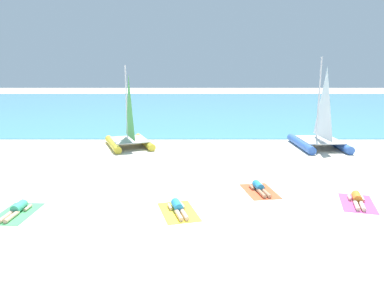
{
  "coord_description": "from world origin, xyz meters",
  "views": [
    {
      "loc": [
        -0.0,
        -11.14,
        4.77
      ],
      "look_at": [
        0.0,
        5.84,
        1.2
      ],
      "focal_mm": 35.04,
      "sensor_mm": 36.0,
      "label": 1
    }
  ],
  "objects_px": {
    "sunbather_leftmost": "(17,209)",
    "towel_rightmost": "(357,203)",
    "sunbather_center_right": "(259,188)",
    "towel_center_right": "(260,191)",
    "sunbather_center_left": "(178,208)",
    "towel_center_left": "(179,212)",
    "towel_leftmost": "(16,213)",
    "sailboat_blue": "(320,135)",
    "sailboat_yellow": "(129,135)",
    "sunbather_rightmost": "(357,199)"
  },
  "relations": [
    {
      "from": "sunbather_rightmost",
      "to": "sailboat_yellow",
      "type": "bearing_deg",
      "value": 151.27
    },
    {
      "from": "sailboat_blue",
      "to": "towel_leftmost",
      "type": "relative_size",
      "value": 2.77
    },
    {
      "from": "sailboat_blue",
      "to": "sunbather_center_right",
      "type": "distance_m",
      "value": 9.21
    },
    {
      "from": "sunbather_center_right",
      "to": "sunbather_rightmost",
      "type": "height_order",
      "value": "same"
    },
    {
      "from": "towel_leftmost",
      "to": "towel_rightmost",
      "type": "bearing_deg",
      "value": 4.62
    },
    {
      "from": "sailboat_yellow",
      "to": "sunbather_center_right",
      "type": "distance_m",
      "value": 10.27
    },
    {
      "from": "sailboat_blue",
      "to": "sunbather_center_right",
      "type": "height_order",
      "value": "sailboat_blue"
    },
    {
      "from": "towel_center_right",
      "to": "sunbather_rightmost",
      "type": "xyz_separation_m",
      "value": [
        3.24,
        -1.21,
        0.13
      ]
    },
    {
      "from": "towel_center_right",
      "to": "sunbather_center_right",
      "type": "distance_m",
      "value": 0.14
    },
    {
      "from": "sunbather_leftmost",
      "to": "sailboat_yellow",
      "type": "bearing_deg",
      "value": 81.96
    },
    {
      "from": "towel_rightmost",
      "to": "towel_center_right",
      "type": "bearing_deg",
      "value": 158.34
    },
    {
      "from": "sunbather_leftmost",
      "to": "towel_rightmost",
      "type": "bearing_deg",
      "value": 7.46
    },
    {
      "from": "sailboat_yellow",
      "to": "towel_center_left",
      "type": "height_order",
      "value": "sailboat_yellow"
    },
    {
      "from": "sunbather_leftmost",
      "to": "sunbather_center_right",
      "type": "xyz_separation_m",
      "value": [
        8.38,
        2.22,
        0.0
      ]
    },
    {
      "from": "towel_center_right",
      "to": "sunbather_rightmost",
      "type": "bearing_deg",
      "value": -20.56
    },
    {
      "from": "towel_center_right",
      "to": "towel_center_left",
      "type": "bearing_deg",
      "value": -145.97
    },
    {
      "from": "sailboat_blue",
      "to": "sunbather_center_left",
      "type": "bearing_deg",
      "value": -130.86
    },
    {
      "from": "towel_center_right",
      "to": "towel_rightmost",
      "type": "bearing_deg",
      "value": -21.66
    },
    {
      "from": "towel_leftmost",
      "to": "sunbather_rightmost",
      "type": "distance_m",
      "value": 11.68
    },
    {
      "from": "sailboat_yellow",
      "to": "sunbather_rightmost",
      "type": "relative_size",
      "value": 3.09
    },
    {
      "from": "towel_center_left",
      "to": "sailboat_yellow",
      "type": "bearing_deg",
      "value": 107.91
    },
    {
      "from": "towel_center_right",
      "to": "sailboat_yellow",
      "type": "bearing_deg",
      "value": 128.12
    },
    {
      "from": "sunbather_center_right",
      "to": "sailboat_blue",
      "type": "bearing_deg",
      "value": 49.02
    },
    {
      "from": "towel_center_left",
      "to": "sunbather_center_right",
      "type": "relative_size",
      "value": 1.21
    },
    {
      "from": "sailboat_yellow",
      "to": "sunbather_center_left",
      "type": "distance_m",
      "value": 10.65
    },
    {
      "from": "sunbather_leftmost",
      "to": "towel_center_left",
      "type": "relative_size",
      "value": 0.82
    },
    {
      "from": "sunbather_leftmost",
      "to": "towel_rightmost",
      "type": "relative_size",
      "value": 0.82
    },
    {
      "from": "towel_center_left",
      "to": "sunbather_center_left",
      "type": "height_order",
      "value": "sunbather_center_left"
    },
    {
      "from": "towel_rightmost",
      "to": "sunbather_center_left",
      "type": "bearing_deg",
      "value": -173.38
    },
    {
      "from": "towel_leftmost",
      "to": "sunbather_leftmost",
      "type": "xyz_separation_m",
      "value": [
        0.0,
        0.07,
        0.13
      ]
    },
    {
      "from": "sailboat_yellow",
      "to": "sunbather_center_right",
      "type": "xyz_separation_m",
      "value": [
        6.35,
        -8.04,
        -0.58
      ]
    },
    {
      "from": "towel_leftmost",
      "to": "sunbather_rightmost",
      "type": "relative_size",
      "value": 1.23
    },
    {
      "from": "sailboat_yellow",
      "to": "towel_leftmost",
      "type": "bearing_deg",
      "value": -121.56
    },
    {
      "from": "sunbather_center_left",
      "to": "towel_center_right",
      "type": "bearing_deg",
      "value": 18.21
    },
    {
      "from": "sailboat_blue",
      "to": "sunbather_center_left",
      "type": "relative_size",
      "value": 3.39
    },
    {
      "from": "sailboat_blue",
      "to": "sunbather_rightmost",
      "type": "height_order",
      "value": "sailboat_blue"
    },
    {
      "from": "towel_center_left",
      "to": "sunbather_rightmost",
      "type": "relative_size",
      "value": 1.23
    },
    {
      "from": "sunbather_center_right",
      "to": "towel_center_right",
      "type": "bearing_deg",
      "value": -90.0
    },
    {
      "from": "towel_center_left",
      "to": "towel_leftmost",
      "type": "bearing_deg",
      "value": -178.46
    },
    {
      "from": "sailboat_yellow",
      "to": "sunbather_rightmost",
      "type": "height_order",
      "value": "sailboat_yellow"
    },
    {
      "from": "towel_center_left",
      "to": "sunbather_center_left",
      "type": "xyz_separation_m",
      "value": [
        -0.02,
        0.06,
        0.13
      ]
    },
    {
      "from": "towel_leftmost",
      "to": "towel_center_right",
      "type": "xyz_separation_m",
      "value": [
        8.4,
        2.22,
        0.0
      ]
    },
    {
      "from": "towel_center_left",
      "to": "sailboat_blue",
      "type": "bearing_deg",
      "value": 51.28
    },
    {
      "from": "towel_center_right",
      "to": "sunbather_center_right",
      "type": "relative_size",
      "value": 1.21
    },
    {
      "from": "towel_center_right",
      "to": "towel_rightmost",
      "type": "distance_m",
      "value": 3.46
    },
    {
      "from": "sunbather_center_left",
      "to": "sunbather_center_right",
      "type": "distance_m",
      "value": 3.71
    },
    {
      "from": "sailboat_yellow",
      "to": "sunbather_center_left",
      "type": "relative_size",
      "value": 3.08
    },
    {
      "from": "towel_rightmost",
      "to": "sailboat_yellow",
      "type": "bearing_deg",
      "value": 135.59
    },
    {
      "from": "sailboat_yellow",
      "to": "towel_rightmost",
      "type": "height_order",
      "value": "sailboat_yellow"
    },
    {
      "from": "towel_center_left",
      "to": "towel_center_right",
      "type": "distance_m",
      "value": 3.71
    }
  ]
}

